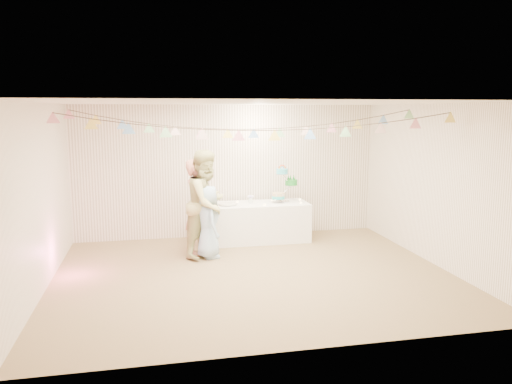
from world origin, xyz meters
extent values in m
plane|color=olive|center=(0.00, 0.00, 0.00)|extent=(6.00, 6.00, 0.00)
plane|color=silver|center=(0.00, 0.00, 2.60)|extent=(6.00, 6.00, 0.00)
plane|color=white|center=(0.00, 2.50, 1.30)|extent=(6.00, 6.00, 0.00)
plane|color=white|center=(0.00, -2.50, 1.30)|extent=(6.00, 6.00, 0.00)
plane|color=white|center=(-3.00, 0.00, 1.30)|extent=(5.00, 5.00, 0.00)
plane|color=white|center=(3.00, 0.00, 1.30)|extent=(5.00, 5.00, 0.00)
cube|color=white|center=(0.46, 1.96, 0.37)|extent=(1.96, 0.78, 0.73)
cylinder|color=white|center=(-0.11, 1.91, 0.76)|extent=(0.36, 0.36, 0.02)
imported|color=#E89479|center=(-0.72, 1.30, 0.83)|extent=(0.64, 0.73, 1.67)
imported|color=#C2BA77|center=(-0.58, 1.16, 0.92)|extent=(1.10, 1.13, 1.84)
imported|color=#A4C7E9|center=(-0.58, 1.05, 0.62)|extent=(0.50, 0.67, 1.24)
cylinder|color=#FFD88C|center=(-0.34, 1.81, 0.75)|extent=(0.04, 0.04, 0.03)
cylinder|color=#FFD88C|center=(0.11, 2.14, 0.75)|extent=(0.04, 0.04, 0.03)
cylinder|color=#FFD88C|center=(0.56, 1.74, 0.75)|extent=(0.04, 0.04, 0.03)
cylinder|color=#FFD88C|center=(0.81, 2.18, 0.75)|extent=(0.04, 0.04, 0.03)
cylinder|color=#FFD88C|center=(1.28, 1.78, 0.75)|extent=(0.04, 0.04, 0.03)
cylinder|color=#FFD88C|center=(1.36, 2.11, 0.75)|extent=(0.04, 0.04, 0.03)
camera|label=1|loc=(-1.47, -7.20, 2.50)|focal=35.00mm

